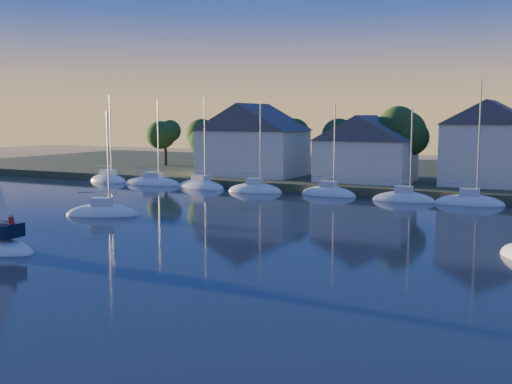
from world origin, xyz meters
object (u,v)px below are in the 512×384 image
Objects in this scene: clubhouse_west at (253,139)px; clubhouse_east at (490,142)px; drifting_sailboat_left at (102,215)px; clubhouse_centre at (366,148)px.

clubhouse_west is 30.02m from clubhouse_east.
clubhouse_west is at bearing -178.09° from clubhouse_east.
clubhouse_east is 1.00× the size of drifting_sailboat_left.
clubhouse_centre is 14.17m from clubhouse_east.
clubhouse_centre is at bearing -171.87° from clubhouse_east.
clubhouse_east reaches higher than clubhouse_centre.
clubhouse_east reaches higher than clubhouse_west.
clubhouse_west is at bearing 176.42° from clubhouse_centre.
clubhouse_east is (30.00, 1.00, 0.07)m from clubhouse_west.
drifting_sailboat_left is at bearing -115.80° from clubhouse_centre.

